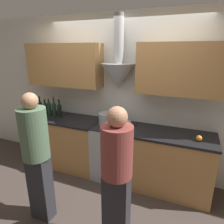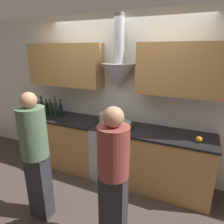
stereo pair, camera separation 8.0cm
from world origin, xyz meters
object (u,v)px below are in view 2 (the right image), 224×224
wine_bottle_1 (42,106)px  mixing_bowl (122,125)px  wine_bottle_0 (37,106)px  person_foreground_left (35,153)px  wine_bottle_3 (51,108)px  wine_bottle_5 (61,109)px  wine_bottle_4 (55,108)px  stove_range (115,151)px  wine_bottle_2 (47,108)px  orange_fruit (199,139)px  stock_pot (108,118)px  person_foreground_right (113,175)px

wine_bottle_1 → mixing_bowl: (1.61, -0.03, -0.09)m
wine_bottle_0 → person_foreground_left: size_ratio=0.21×
wine_bottle_3 → wine_bottle_5: 0.21m
wine_bottle_0 → wine_bottle_4: wine_bottle_4 is taller
stove_range → wine_bottle_5: (-1.05, 0.02, 0.59)m
stove_range → wine_bottle_4: (-1.16, 0.01, 0.60)m
wine_bottle_2 → orange_fruit: size_ratio=4.02×
wine_bottle_0 → stock_pot: 1.44m
wine_bottle_5 → person_foreground_right: bearing=-37.2°
orange_fruit → wine_bottle_1: bearing=177.9°
wine_bottle_0 → wine_bottle_1: size_ratio=1.01×
stock_pot → wine_bottle_4: bearing=-178.3°
person_foreground_left → stove_range: bearing=66.3°
wine_bottle_4 → person_foreground_left: (0.65, -1.17, -0.15)m
wine_bottle_2 → wine_bottle_5: (0.30, 0.01, 0.01)m
wine_bottle_0 → person_foreground_left: 1.58m
wine_bottle_4 → person_foreground_right: size_ratio=0.23×
wine_bottle_3 → person_foreground_left: size_ratio=0.21×
wine_bottle_0 → person_foreground_right: 2.36m
wine_bottle_0 → wine_bottle_1: (0.11, 0.01, -0.01)m
stove_range → person_foreground_right: 1.31m
wine_bottle_3 → orange_fruit: bearing=-2.0°
person_foreground_right → wine_bottle_5: bearing=142.8°
stove_range → person_foreground_right: (0.48, -1.15, 0.42)m
stove_range → wine_bottle_1: bearing=-180.0°
wine_bottle_3 → mixing_bowl: (1.40, -0.02, -0.10)m
wine_bottle_3 → orange_fruit: size_ratio=4.37×
wine_bottle_3 → mixing_bowl: size_ratio=1.24×
stove_range → wine_bottle_4: bearing=179.7°
wine_bottle_2 → person_foreground_right: 2.18m
wine_bottle_3 → stock_pot: size_ratio=1.22×
wine_bottle_4 → mixing_bowl: (1.30, -0.03, -0.10)m
wine_bottle_3 → stove_range: bearing=0.4°
stove_range → wine_bottle_3: (-1.26, -0.01, 0.59)m
wine_bottle_5 → wine_bottle_4: bearing=-174.4°
wine_bottle_4 → wine_bottle_2: bearing=-179.4°
stove_range → mixing_bowl: 0.52m
stove_range → person_foreground_right: bearing=-67.1°
wine_bottle_1 → person_foreground_right: person_foreground_right is taller
wine_bottle_0 → person_foreground_right: size_ratio=0.22×
wine_bottle_1 → wine_bottle_3: wine_bottle_1 is taller
person_foreground_right → stock_pot: bearing=117.8°
wine_bottle_0 → person_foreground_left: (1.07, -1.15, -0.15)m
wine_bottle_0 → stock_pot: size_ratio=1.25×
wine_bottle_5 → stock_pot: size_ratio=1.24×
wine_bottle_0 → orange_fruit: 2.81m
wine_bottle_1 → wine_bottle_2: 0.11m
wine_bottle_2 → orange_fruit: wine_bottle_2 is taller
wine_bottle_3 → wine_bottle_5: bearing=6.8°
wine_bottle_0 → stock_pot: wine_bottle_0 is taller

